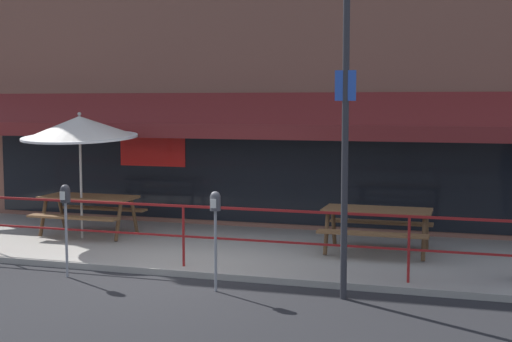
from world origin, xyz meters
TOP-DOWN VIEW (x-y plane):
  - ground_plane at (0.00, 0.00)m, footprint 120.00×120.00m
  - patio_deck at (0.00, 2.00)m, footprint 15.00×4.00m
  - restaurant_building at (-0.00, 4.23)m, footprint 15.00×1.60m
  - patio_railing at (0.00, 0.30)m, footprint 13.84×0.04m
  - picnic_table_left at (-2.75, 2.17)m, footprint 1.80×1.42m
  - picnic_table_centre at (2.76, 2.14)m, footprint 1.80×1.42m
  - patio_umbrella_left at (-2.75, 1.91)m, footprint 2.14×2.14m
  - parking_meter_near at (-1.59, -0.49)m, footprint 0.15×0.16m
  - parking_meter_far at (0.87, -0.60)m, footprint 0.15×0.16m
  - street_sign_pole at (2.65, -0.45)m, footprint 0.28×0.09m

SIDE VIEW (x-z plane):
  - ground_plane at x=0.00m, z-range 0.00..0.00m
  - patio_deck at x=0.00m, z-range 0.00..0.10m
  - picnic_table_left at x=-2.75m, z-range 0.33..1.08m
  - picnic_table_centre at x=2.76m, z-range 0.33..1.08m
  - patio_railing at x=0.00m, z-range 0.32..1.28m
  - parking_meter_near at x=-1.59m, z-range 0.44..1.86m
  - parking_meter_far at x=0.87m, z-range 0.44..1.86m
  - street_sign_pole at x=2.65m, z-range 0.06..4.05m
  - patio_umbrella_left at x=-2.75m, z-range 0.99..3.37m
  - restaurant_building at x=0.00m, z-range -0.03..8.28m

